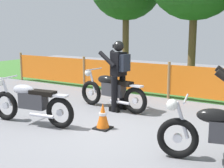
{
  "coord_description": "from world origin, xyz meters",
  "views": [
    {
      "loc": [
        3.24,
        -5.0,
        2.02
      ],
      "look_at": [
        0.02,
        0.19,
        0.9
      ],
      "focal_mm": 50.32,
      "sensor_mm": 36.0,
      "label": 1
    }
  ],
  "objects_px": {
    "traffic_cone": "(103,116)",
    "motorcycle_lead": "(112,91)",
    "motorcycle_trailing": "(31,102)",
    "rider_lead": "(119,72)"
  },
  "relations": [
    {
      "from": "traffic_cone",
      "to": "motorcycle_lead",
      "type": "bearing_deg",
      "value": 115.44
    },
    {
      "from": "motorcycle_trailing",
      "to": "rider_lead",
      "type": "relative_size",
      "value": 1.2
    },
    {
      "from": "motorcycle_lead",
      "to": "rider_lead",
      "type": "distance_m",
      "value": 0.53
    },
    {
      "from": "motorcycle_trailing",
      "to": "traffic_cone",
      "type": "xyz_separation_m",
      "value": [
        1.46,
        0.52,
        -0.21
      ]
    },
    {
      "from": "motorcycle_lead",
      "to": "motorcycle_trailing",
      "type": "relative_size",
      "value": 1.0
    },
    {
      "from": "rider_lead",
      "to": "traffic_cone",
      "type": "height_order",
      "value": "rider_lead"
    },
    {
      "from": "motorcycle_trailing",
      "to": "motorcycle_lead",
      "type": "bearing_deg",
      "value": -120.62
    },
    {
      "from": "motorcycle_lead",
      "to": "traffic_cone",
      "type": "height_order",
      "value": "motorcycle_lead"
    },
    {
      "from": "motorcycle_lead",
      "to": "motorcycle_trailing",
      "type": "xyz_separation_m",
      "value": [
        -0.8,
        -1.92,
        0.0
      ]
    },
    {
      "from": "motorcycle_lead",
      "to": "traffic_cone",
      "type": "bearing_deg",
      "value": 122.29
    }
  ]
}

